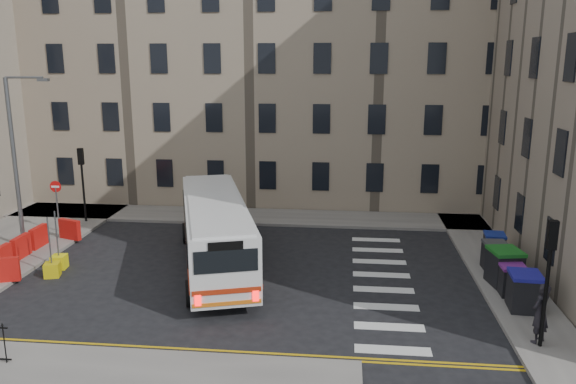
% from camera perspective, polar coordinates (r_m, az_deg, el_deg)
% --- Properties ---
extents(ground, '(120.00, 120.00, 0.00)m').
position_cam_1_polar(ground, '(24.13, -0.11, -8.41)').
color(ground, black).
rests_on(ground, ground).
extents(pavement_north, '(36.00, 3.20, 0.15)m').
position_cam_1_polar(pavement_north, '(33.22, -8.86, -2.33)').
color(pavement_north, slate).
rests_on(pavement_north, ground).
extents(pavement_east, '(2.40, 26.00, 0.15)m').
position_cam_1_polar(pavement_east, '(28.52, 19.17, -5.55)').
color(pavement_east, slate).
rests_on(pavement_east, ground).
extents(terrace_north, '(38.30, 10.80, 17.20)m').
position_cam_1_polar(terrace_north, '(38.95, -8.15, 12.70)').
color(terrace_north, gray).
rests_on(terrace_north, ground).
extents(traffic_light_east, '(0.28, 0.22, 4.10)m').
position_cam_1_polar(traffic_light_east, '(18.90, 24.99, -6.67)').
color(traffic_light_east, black).
rests_on(traffic_light_east, pavement_east).
extents(traffic_light_nw, '(0.28, 0.22, 4.10)m').
position_cam_1_polar(traffic_light_nw, '(32.76, -20.19, 1.81)').
color(traffic_light_nw, black).
rests_on(traffic_light_nw, pavement_west).
extents(streetlamp, '(0.50, 0.22, 8.14)m').
position_cam_1_polar(streetlamp, '(29.13, -26.03, 2.88)').
color(streetlamp, '#595B5E').
rests_on(streetlamp, pavement_west).
extents(no_entry_north, '(0.60, 0.08, 3.00)m').
position_cam_1_polar(no_entry_north, '(31.41, -22.47, -0.33)').
color(no_entry_north, '#595B5E').
rests_on(no_entry_north, pavement_west).
extents(roadworks_barriers, '(1.66, 6.26, 1.00)m').
position_cam_1_polar(roadworks_barriers, '(28.12, -24.85, -5.09)').
color(roadworks_barriers, red).
rests_on(roadworks_barriers, pavement_west).
extents(bus, '(5.65, 11.22, 2.99)m').
position_cam_1_polar(bus, '(24.69, -7.42, -3.76)').
color(bus, silver).
rests_on(bus, ground).
extents(wheelie_bin_a, '(1.15, 1.30, 1.36)m').
position_cam_1_polar(wheelie_bin_a, '(22.10, 22.87, -9.26)').
color(wheelie_bin_a, black).
rests_on(wheelie_bin_a, pavement_east).
extents(wheelie_bin_b, '(0.94, 1.07, 1.18)m').
position_cam_1_polar(wheelie_bin_b, '(23.30, 21.78, -8.25)').
color(wheelie_bin_b, black).
rests_on(wheelie_bin_b, pavement_east).
extents(wheelie_bin_c, '(1.36, 1.50, 1.46)m').
position_cam_1_polar(wheelie_bin_c, '(24.13, 21.13, -7.09)').
color(wheelie_bin_c, black).
rests_on(wheelie_bin_c, pavement_east).
extents(wheelie_bin_d, '(1.01, 1.15, 1.22)m').
position_cam_1_polar(wheelie_bin_d, '(25.65, 20.28, -6.12)').
color(wheelie_bin_d, black).
rests_on(wheelie_bin_d, pavement_east).
extents(wheelie_bin_e, '(0.99, 1.11, 1.14)m').
position_cam_1_polar(wheelie_bin_e, '(27.17, 20.20, -5.12)').
color(wheelie_bin_e, black).
rests_on(wheelie_bin_e, pavement_east).
extents(pedestrian, '(0.86, 0.83, 1.98)m').
position_cam_1_polar(pedestrian, '(19.75, 24.26, -11.15)').
color(pedestrian, black).
rests_on(pedestrian, pavement_east).
extents(bollard_yellow, '(0.68, 0.68, 0.60)m').
position_cam_1_polar(bollard_yellow, '(26.69, -22.21, -6.59)').
color(bollard_yellow, yellow).
rests_on(bollard_yellow, ground).
extents(bollard_chevron, '(0.75, 0.75, 0.60)m').
position_cam_1_polar(bollard_chevron, '(25.84, -22.83, -7.29)').
color(bollard_chevron, gold).
rests_on(bollard_chevron, ground).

